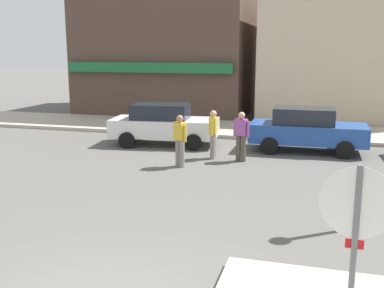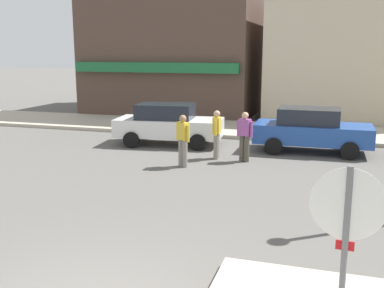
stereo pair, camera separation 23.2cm
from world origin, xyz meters
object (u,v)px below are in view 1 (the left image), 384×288
object	(u,v)px
stop_sign	(355,234)
parked_car_nearest	(164,124)
pedestrian_crossing_near	(241,135)
pedestrian_crossing_far	(213,133)
pedestrian_kerb_side	(180,139)
parked_car_second	(307,129)

from	to	relation	value
stop_sign	parked_car_nearest	xyz separation A→B (m)	(-6.06, 10.92, -0.71)
pedestrian_crossing_near	pedestrian_crossing_far	xyz separation A→B (m)	(-0.95, 0.11, 0.00)
parked_car_nearest	stop_sign	bearing A→B (deg)	-61.00
pedestrian_crossing_near	pedestrian_kerb_side	world-z (taller)	same
parked_car_second	stop_sign	bearing A→B (deg)	-85.92
stop_sign	parked_car_second	xyz separation A→B (m)	(-0.80, 11.16, -0.71)
parked_car_nearest	pedestrian_kerb_side	bearing A→B (deg)	-62.57
parked_car_nearest	pedestrian_crossing_far	xyz separation A→B (m)	(2.32, -1.72, 0.06)
stop_sign	pedestrian_kerb_side	size ratio (longest dim) A/B	1.43
pedestrian_kerb_side	parked_car_nearest	bearing A→B (deg)	117.43
parked_car_second	pedestrian_crossing_far	bearing A→B (deg)	-146.37
stop_sign	pedestrian_crossing_far	bearing A→B (deg)	112.11
pedestrian_crossing_far	pedestrian_kerb_side	size ratio (longest dim) A/B	1.00
pedestrian_kerb_side	pedestrian_crossing_near	bearing A→B (deg)	35.87
parked_car_second	pedestrian_crossing_far	distance (m)	3.53
parked_car_nearest	pedestrian_crossing_near	distance (m)	3.75
stop_sign	parked_car_nearest	distance (m)	12.51
parked_car_nearest	pedestrian_crossing_far	distance (m)	2.89
pedestrian_crossing_far	parked_car_nearest	bearing A→B (deg)	143.40
parked_car_second	pedestrian_crossing_near	size ratio (longest dim) A/B	2.49
parked_car_nearest	pedestrian_crossing_near	xyz separation A→B (m)	(3.27, -1.83, 0.06)
stop_sign	pedestrian_kerb_side	xyz separation A→B (m)	(-4.47, 7.87, -0.65)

